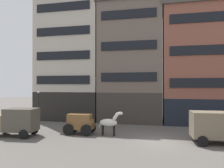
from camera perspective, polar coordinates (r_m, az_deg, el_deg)
The scene contains 9 objects.
ground_plane at distance 18.72m, azimuth 12.04°, elevation -15.20°, with size 120.00×120.00×0.00m, color #605B56.
building_far_left at distance 31.02m, azimuth -11.09°, elevation 6.79°, with size 9.37×5.79×17.23m.
building_center_left at distance 28.67m, azimuth 5.15°, elevation 6.10°, with size 8.68×5.79×15.97m.
building_center_right at distance 28.82m, azimuth 21.90°, elevation 5.06°, with size 8.70×5.79×14.93m.
cargo_wagon at distance 21.26m, azimuth -8.60°, elevation -10.25°, with size 2.91×1.52×1.98m.
draft_horse at distance 20.40m, azimuth -0.70°, elevation -10.32°, with size 2.34×0.61×2.30m.
delivery_truck_near at distance 22.12m, azimuth -24.62°, elevation -9.11°, with size 4.48×2.46×2.62m.
delivery_truck_far at distance 19.51m, azimuth 26.46°, elevation -10.28°, with size 4.44×2.34×2.62m.
streetlamp_curbside at distance 28.12m, azimuth -19.27°, elevation -4.69°, with size 0.32×0.32×4.12m.
Camera 1 is at (0.04, -18.10, 4.79)m, focal length 33.80 mm.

